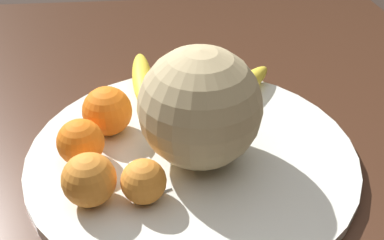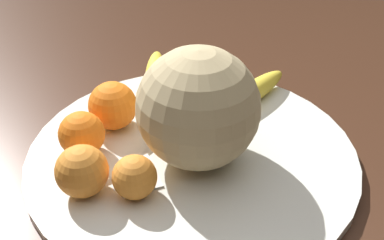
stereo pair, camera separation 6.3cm
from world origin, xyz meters
name	(u,v)px [view 1 (the left image)]	position (x,y,z in m)	size (l,w,h in m)	color
kitchen_table	(172,172)	(0.00, 0.00, 0.65)	(1.24, 1.16, 0.74)	#3D2316
fruit_bowl	(192,152)	(0.07, 0.03, 0.75)	(0.48, 0.48, 0.02)	silver
melon	(200,108)	(0.09, 0.04, 0.84)	(0.17, 0.17, 0.17)	tan
banana_bunch	(191,83)	(-0.08, 0.04, 0.78)	(0.23, 0.26, 0.03)	brown
orange_front_left	(89,180)	(0.17, -0.11, 0.79)	(0.07, 0.07, 0.07)	orange
orange_front_right	(107,111)	(0.02, -0.09, 0.79)	(0.07, 0.07, 0.07)	orange
orange_mid_center	(81,142)	(0.09, -0.13, 0.79)	(0.07, 0.07, 0.07)	orange
orange_back_left	(144,181)	(0.17, -0.04, 0.79)	(0.06, 0.06, 0.06)	orange
produce_tag	(150,175)	(0.13, -0.03, 0.76)	(0.08, 0.06, 0.00)	white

